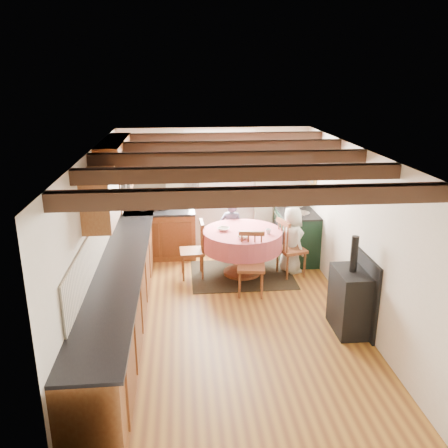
{
  "coord_description": "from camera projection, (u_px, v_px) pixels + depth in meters",
  "views": [
    {
      "loc": [
        -0.64,
        -5.99,
        3.36
      ],
      "look_at": [
        0.0,
        0.8,
        1.15
      ],
      "focal_mm": 37.52,
      "sensor_mm": 36.0,
      "label": 1
    }
  ],
  "objects": [
    {
      "name": "beam_e",
      "position": [
        217.0,
        138.0,
        7.95
      ],
      "size": [
        3.6,
        0.16,
        0.16
      ],
      "primitive_type": "cube",
      "color": "black",
      "rests_on": "ceiling"
    },
    {
      "name": "child_far",
      "position": [
        232.0,
        230.0,
        8.69
      ],
      "size": [
        0.48,
        0.38,
        1.15
      ],
      "primitive_type": "imported",
      "rotation": [
        0.0,
        0.0,
        2.87
      ],
      "color": "#3D3E53",
      "rests_on": "floor"
    },
    {
      "name": "wall_front",
      "position": [
        265.0,
        352.0,
        3.79
      ],
      "size": [
        3.6,
        0.0,
        2.4
      ],
      "primitive_type": "cube",
      "color": "silver",
      "rests_on": "ground"
    },
    {
      "name": "chair_left",
      "position": [
        192.0,
        250.0,
        7.95
      ],
      "size": [
        0.46,
        0.44,
        0.99
      ],
      "primitive_type": null,
      "rotation": [
        0.0,
        0.0,
        -1.53
      ],
      "color": "brown",
      "rests_on": "floor"
    },
    {
      "name": "base_cabinet_left",
      "position": [
        122.0,
        293.0,
        6.5
      ],
      "size": [
        0.6,
        5.3,
        0.88
      ],
      "primitive_type": "cube",
      "color": "brown",
      "rests_on": "floor"
    },
    {
      "name": "rug",
      "position": [
        242.0,
        275.0,
        8.16
      ],
      "size": [
        1.75,
        1.36,
        0.01
      ],
      "primitive_type": "cube",
      "color": "#2A251A",
      "rests_on": "floor"
    },
    {
      "name": "chair_right",
      "position": [
        292.0,
        247.0,
        8.01
      ],
      "size": [
        0.56,
        0.55,
        1.02
      ],
      "primitive_type": null,
      "rotation": [
        0.0,
        0.0,
        1.86
      ],
      "color": "brown",
      "rests_on": "floor"
    },
    {
      "name": "base_cabinet_back",
      "position": [
        161.0,
        235.0,
        8.86
      ],
      "size": [
        1.3,
        0.6,
        0.88
      ],
      "primitive_type": "cube",
      "color": "brown",
      "rests_on": "floor"
    },
    {
      "name": "splash_left",
      "position": [
        101.0,
        235.0,
        6.52
      ],
      "size": [
        0.02,
        4.5,
        0.55
      ],
      "primitive_type": "cube",
      "color": "beige",
      "rests_on": "wall_left"
    },
    {
      "name": "canister_tall",
      "position": [
        143.0,
        204.0,
        8.66
      ],
      "size": [
        0.14,
        0.14,
        0.24
      ],
      "primitive_type": "cylinder",
      "color": "#262628",
      "rests_on": "worktop_back"
    },
    {
      "name": "aga_range",
      "position": [
        296.0,
        235.0,
        8.71
      ],
      "size": [
        0.67,
        1.04,
        0.96
      ],
      "primitive_type": null,
      "color": "black",
      "rests_on": "floor"
    },
    {
      "name": "cup",
      "position": [
        268.0,
        232.0,
        7.73
      ],
      "size": [
        0.09,
        0.09,
        0.09
      ],
      "primitive_type": "imported",
      "rotation": [
        0.0,
        0.0,
        0.0
      ],
      "color": "silver",
      "rests_on": "dining_table"
    },
    {
      "name": "canister_wide",
      "position": [
        164.0,
        204.0,
        8.73
      ],
      "size": [
        0.2,
        0.2,
        0.22
      ],
      "primitive_type": "cylinder",
      "color": "#262628",
      "rests_on": "worktop_back"
    },
    {
      "name": "wall_right",
      "position": [
        357.0,
        234.0,
        6.56
      ],
      "size": [
        0.0,
        5.5,
        2.4
      ],
      "primitive_type": "cube",
      "color": "silver",
      "rests_on": "ground"
    },
    {
      "name": "worktop_back",
      "position": [
        160.0,
        212.0,
        8.7
      ],
      "size": [
        1.3,
        0.64,
        0.04
      ],
      "primitive_type": "cube",
      "color": "black",
      "rests_on": "base_cabinet_back"
    },
    {
      "name": "curtain_right",
      "position": [
        264.0,
        196.0,
        9.02
      ],
      "size": [
        0.35,
        0.1,
        2.1
      ],
      "primitive_type": "cube",
      "color": "beige",
      "rests_on": "wall_back"
    },
    {
      "name": "chair_near",
      "position": [
        251.0,
        265.0,
        7.31
      ],
      "size": [
        0.49,
        0.51,
        1.0
      ],
      "primitive_type": null,
      "rotation": [
        0.0,
        0.0,
        -0.15
      ],
      "color": "brown",
      "rests_on": "floor"
    },
    {
      "name": "dining_table",
      "position": [
        242.0,
        253.0,
        8.04
      ],
      "size": [
        1.35,
        1.35,
        0.82
      ],
      "primitive_type": null,
      "color": "#B44761",
      "rests_on": "floor"
    },
    {
      "name": "worktop_left",
      "position": [
        121.0,
        263.0,
        6.36
      ],
      "size": [
        0.64,
        5.3,
        0.04
      ],
      "primitive_type": "cube",
      "color": "black",
      "rests_on": "base_cabinet_left"
    },
    {
      "name": "wall_plate",
      "position": [
        269.0,
        164.0,
        8.91
      ],
      "size": [
        0.3,
        0.02,
        0.3
      ],
      "primitive_type": "cylinder",
      "rotation": [
        1.57,
        0.0,
        0.0
      ],
      "color": "silver",
      "rests_on": "wall_back"
    },
    {
      "name": "wall_cabinet_solid",
      "position": [
        101.0,
        197.0,
        5.75
      ],
      "size": [
        0.34,
        0.9,
        0.7
      ],
      "primitive_type": "cube",
      "color": "brown",
      "rests_on": "wall_left"
    },
    {
      "name": "window_pane",
      "position": [
        220.0,
        170.0,
        8.88
      ],
      "size": [
        1.2,
        0.01,
        1.4
      ],
      "primitive_type": "cube",
      "color": "white",
      "rests_on": "wall_back"
    },
    {
      "name": "beam_d",
      "position": [
        223.0,
        146.0,
        7.0
      ],
      "size": [
        3.6,
        0.16,
        0.16
      ],
      "primitive_type": "cube",
      "color": "black",
      "rests_on": "ceiling"
    },
    {
      "name": "window_frame",
      "position": [
        220.0,
        170.0,
        8.87
      ],
      "size": [
        1.34,
        0.03,
        1.54
      ],
      "primitive_type": "cube",
      "color": "white",
      "rests_on": "wall_back"
    },
    {
      "name": "ceiling",
      "position": [
        230.0,
        151.0,
        6.03
      ],
      "size": [
        3.6,
        5.5,
        0.0
      ],
      "primitive_type": "cube",
      "color": "white",
      "rests_on": "ground"
    },
    {
      "name": "wall_left",
      "position": [
        95.0,
        243.0,
        6.24
      ],
      "size": [
        0.0,
        5.5,
        2.4
      ],
      "primitive_type": "cube",
      "color": "silver",
      "rests_on": "ground"
    },
    {
      "name": "cast_iron_stove",
      "position": [
        351.0,
        284.0,
        6.22
      ],
      "size": [
        0.41,
        0.68,
        1.36
      ],
      "primitive_type": null,
      "color": "black",
      "rests_on": "floor"
    },
    {
      "name": "child_right",
      "position": [
        292.0,
        240.0,
        8.13
      ],
      "size": [
        0.54,
        0.67,
        1.18
      ],
      "primitive_type": "imported",
      "rotation": [
        0.0,
        0.0,
        1.88
      ],
      "color": "silver",
      "rests_on": "floor"
    },
    {
      "name": "splash_back",
      "position": [
        162.0,
        192.0,
        8.9
      ],
      "size": [
        1.4,
        0.02,
        0.55
      ],
      "primitive_type": "cube",
      "color": "beige",
      "rests_on": "wall_back"
    },
    {
      "name": "beam_c",
      "position": [
        230.0,
        158.0,
        6.06
      ],
      "size": [
        3.6,
        0.16,
        0.16
      ],
      "primitive_type": "cube",
      "color": "black",
      "rests_on": "ceiling"
    },
    {
      "name": "wall_cabinet_glass",
      "position": [
        116.0,
        169.0,
        7.16
      ],
      "size": [
        0.34,
        1.8,
        0.9
      ],
      "primitive_type": "cube",
      "color": "brown",
      "rests_on": "wall_left"
    },
    {
      "name": "bowl_a",
      "position": [
        223.0,
        229.0,
        7.92
      ],
      "size": [
        0.28,
        0.28,
        0.05
      ],
      "primitive_type": "imported",
      "rotation": [
        0.0,
        0.0,
        5.74
      ],
      "color": "silver",
      "rests_on": "dining_table"
    },
    {
      "name": "wall_back",
      "position": [
        215.0,
        191.0,
        9.0
      ],
      "size": [
        3.6,
        0.0,
        2.4
      ],
      "primitive_type": "cube",
      "color": "silver",
      "rests_on": "ground"
    },
    {
      "name": "floor",
      "position": [
        229.0,
        316.0,
        6.77
      ],
      "size": [
        3.6,
        5.5,
        0.0
      ],
      "primitive_type": "cube",
      "color": "#AC772A",
      "rests_on": "ground"
    },
    {
      "name": "curtain_left",
      "position": [
        176.0,
        198.0,
        8.87
      ],
      "size": [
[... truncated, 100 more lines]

